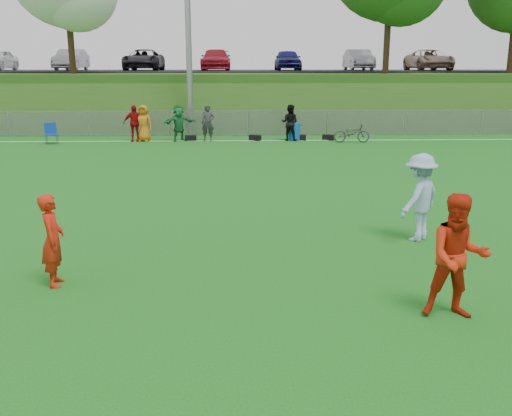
{
  "coord_description": "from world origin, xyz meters",
  "views": [
    {
      "loc": [
        -0.68,
        -9.05,
        3.54
      ],
      "look_at": [
        -0.34,
        0.5,
        1.12
      ],
      "focal_mm": 40.0,
      "sensor_mm": 36.0,
      "label": 1
    }
  ],
  "objects_px": {
    "player_red_center": "(458,257)",
    "recycling_bin": "(294,132)",
    "bicycle": "(352,133)",
    "player_red_left": "(53,240)",
    "player_blue": "(420,197)"
  },
  "relations": [
    {
      "from": "player_red_center",
      "to": "bicycle",
      "type": "xyz_separation_m",
      "value": [
        2.26,
        18.74,
        -0.47
      ]
    },
    {
      "from": "player_red_left",
      "to": "bicycle",
      "type": "xyz_separation_m",
      "value": [
        8.36,
        17.3,
        -0.33
      ]
    },
    {
      "from": "recycling_bin",
      "to": "player_red_left",
      "type": "bearing_deg",
      "value": -107.67
    },
    {
      "from": "player_red_left",
      "to": "player_red_center",
      "type": "distance_m",
      "value": 6.28
    },
    {
      "from": "player_red_center",
      "to": "recycling_bin",
      "type": "relative_size",
      "value": 2.2
    },
    {
      "from": "bicycle",
      "to": "player_blue",
      "type": "bearing_deg",
      "value": 176.13
    },
    {
      "from": "recycling_bin",
      "to": "player_red_center",
      "type": "bearing_deg",
      "value": -89.07
    },
    {
      "from": "bicycle",
      "to": "recycling_bin",
      "type": "bearing_deg",
      "value": 73.55
    },
    {
      "from": "player_red_left",
      "to": "player_red_center",
      "type": "relative_size",
      "value": 0.84
    },
    {
      "from": "player_blue",
      "to": "recycling_bin",
      "type": "relative_size",
      "value": 2.19
    },
    {
      "from": "player_red_left",
      "to": "player_red_center",
      "type": "bearing_deg",
      "value": -112.35
    },
    {
      "from": "player_blue",
      "to": "bicycle",
      "type": "distance_m",
      "value": 15.15
    },
    {
      "from": "recycling_bin",
      "to": "bicycle",
      "type": "xyz_separation_m",
      "value": [
        2.58,
        -0.88,
        0.02
      ]
    },
    {
      "from": "player_red_center",
      "to": "player_red_left",
      "type": "bearing_deg",
      "value": 174.4
    },
    {
      "from": "player_red_left",
      "to": "recycling_bin",
      "type": "xyz_separation_m",
      "value": [
        5.79,
        18.17,
        -0.35
      ]
    }
  ]
}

